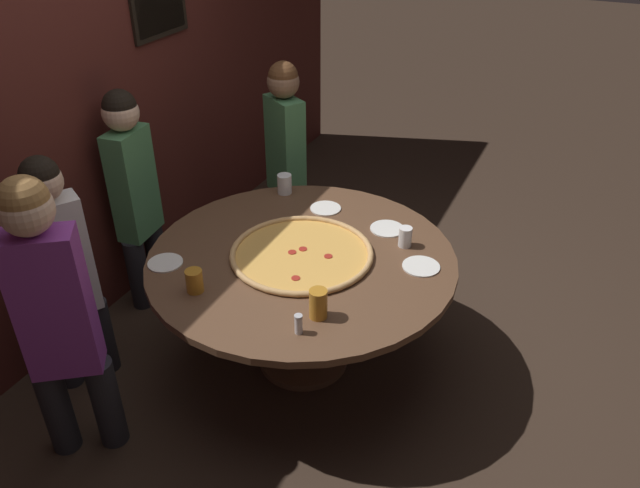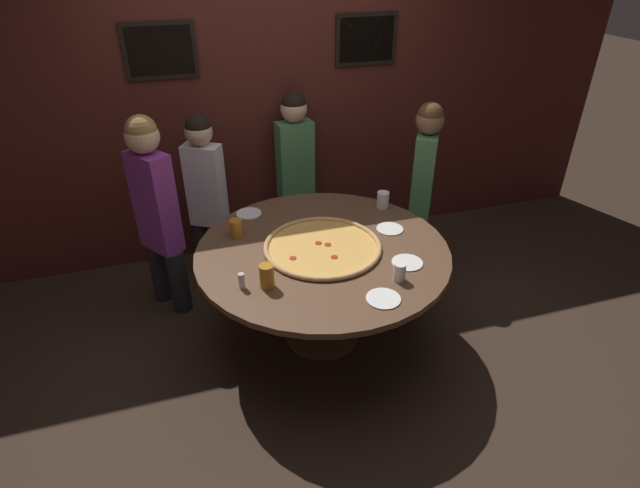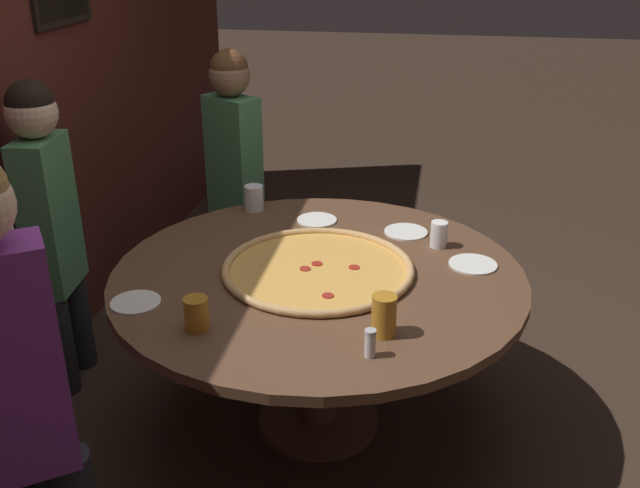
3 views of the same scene
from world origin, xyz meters
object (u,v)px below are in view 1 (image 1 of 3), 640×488
at_px(diner_side_right, 134,188).
at_px(diner_far_right, 55,310).
at_px(diner_far_left, 285,151).
at_px(drink_cup_near_left, 318,304).
at_px(giant_pizza, 301,253).
at_px(diner_centre_back, 62,263).
at_px(condiment_shaker, 299,324).
at_px(white_plate_beside_cup, 421,266).
at_px(dining_table, 302,275).
at_px(drink_cup_front_edge, 405,237).
at_px(white_plate_far_back, 326,208).
at_px(drink_cup_far_right, 285,184).
at_px(white_plate_left_side, 165,263).
at_px(drink_cup_centre_back, 194,281).
at_px(white_plate_near_front, 387,229).

distance_m(diner_side_right, diner_far_right, 1.25).
bearing_deg(diner_far_left, drink_cup_near_left, -25.46).
bearing_deg(giant_pizza, diner_centre_back, 120.68).
height_order(giant_pizza, condiment_shaker, condiment_shaker).
height_order(condiment_shaker, diner_far_left, diner_far_left).
bearing_deg(white_plate_beside_cup, diner_far_right, 131.55).
height_order(diner_centre_back, diner_far_right, diner_far_right).
height_order(giant_pizza, white_plate_beside_cup, giant_pizza).
xyz_separation_m(dining_table, drink_cup_front_edge, (0.32, -0.46, 0.18)).
distance_m(white_plate_far_back, diner_far_left, 0.76).
height_order(giant_pizza, diner_far_right, diner_far_right).
distance_m(drink_cup_far_right, white_plate_far_back, 0.33).
height_order(drink_cup_front_edge, diner_far_left, diner_far_left).
bearing_deg(white_plate_left_side, white_plate_far_back, -29.92).
xyz_separation_m(drink_cup_centre_back, drink_cup_far_right, (1.10, 0.09, 0.00)).
bearing_deg(white_plate_beside_cup, white_plate_left_side, 113.73).
bearing_deg(condiment_shaker, drink_cup_near_left, -11.94).
height_order(drink_cup_front_edge, white_plate_near_front, drink_cup_front_edge).
height_order(giant_pizza, drink_cup_far_right, drink_cup_far_right).
bearing_deg(dining_table, diner_far_right, 144.73).
height_order(drink_cup_front_edge, diner_centre_back, diner_centre_back).
xyz_separation_m(giant_pizza, drink_cup_centre_back, (-0.50, 0.33, 0.04)).
bearing_deg(drink_cup_far_right, white_plate_beside_cup, -113.00).
relative_size(white_plate_near_front, condiment_shaker, 1.99).
bearing_deg(drink_cup_near_left, drink_cup_centre_back, 96.84).
bearing_deg(dining_table, drink_cup_front_edge, -55.04).
bearing_deg(white_plate_near_front, drink_cup_far_right, 78.44).
relative_size(white_plate_far_back, diner_far_right, 0.12).
bearing_deg(drink_cup_front_edge, white_plate_beside_cup, -138.22).
xyz_separation_m(drink_cup_far_right, condiment_shaker, (-1.16, -0.69, -0.01)).
distance_m(giant_pizza, drink_cup_far_right, 0.73).
bearing_deg(diner_far_left, diner_centre_back, -72.02).
relative_size(drink_cup_near_left, diner_far_left, 0.10).
bearing_deg(drink_cup_centre_back, white_plate_near_front, -34.22).
distance_m(dining_table, white_plate_near_front, 0.56).
distance_m(drink_cup_far_right, diner_far_right, 1.62).
bearing_deg(diner_far_right, giant_pizza, -160.45).
xyz_separation_m(drink_cup_far_right, diner_side_right, (-0.46, 0.80, 0.01)).
distance_m(dining_table, drink_cup_far_right, 0.75).
height_order(dining_table, white_plate_far_back, white_plate_far_back).
height_order(white_plate_near_front, diner_centre_back, diner_centre_back).
height_order(diner_centre_back, diner_side_right, diner_side_right).
distance_m(giant_pizza, drink_cup_centre_back, 0.60).
bearing_deg(condiment_shaker, white_plate_left_side, 77.34).
xyz_separation_m(drink_cup_centre_back, diner_far_left, (1.54, 0.32, 0.01)).
relative_size(drink_cup_centre_back, white_plate_near_front, 0.61).
bearing_deg(white_plate_far_back, drink_cup_centre_back, 167.28).
bearing_deg(diner_far_right, condiment_shaker, 168.72).
distance_m(white_plate_near_front, condiment_shaker, 1.02).
relative_size(dining_table, drink_cup_centre_back, 14.02).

